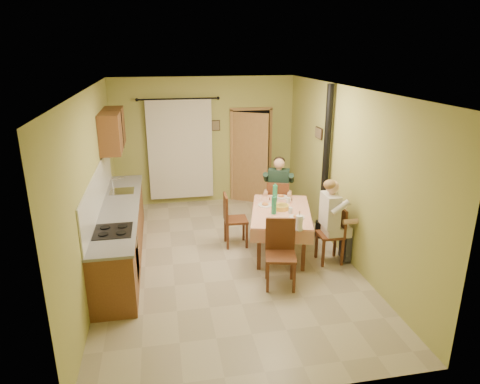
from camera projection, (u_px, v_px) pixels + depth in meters
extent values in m
cube|color=tan|center=(226.00, 260.00, 7.16)|extent=(4.00, 6.00, 0.01)
cube|color=tan|center=(205.00, 141.00, 9.50)|extent=(4.00, 0.04, 2.80)
cube|color=tan|center=(276.00, 274.00, 3.92)|extent=(4.00, 0.04, 2.80)
cube|color=tan|center=(93.00, 187.00, 6.36)|extent=(0.04, 6.00, 2.80)
cube|color=tan|center=(345.00, 173.00, 7.06)|extent=(0.04, 6.00, 2.80)
cube|color=white|center=(225.00, 89.00, 6.26)|extent=(4.00, 6.00, 0.04)
cube|color=brown|center=(121.00, 234.00, 7.09)|extent=(0.60, 3.60, 0.88)
cube|color=gray|center=(119.00, 208.00, 6.94)|extent=(0.64, 3.64, 0.04)
cube|color=white|center=(98.00, 190.00, 6.79)|extent=(0.02, 3.60, 0.66)
cube|color=silver|center=(122.00, 192.00, 7.68)|extent=(0.42, 0.42, 0.03)
cube|color=black|center=(113.00, 231.00, 6.00)|extent=(0.52, 0.56, 0.02)
cube|color=black|center=(137.00, 259.00, 6.21)|extent=(0.01, 0.55, 0.55)
cube|color=brown|center=(112.00, 130.00, 7.80)|extent=(0.35, 1.40, 0.70)
cylinder|color=black|center=(178.00, 99.00, 8.99)|extent=(1.70, 0.04, 0.04)
cube|color=silver|center=(180.00, 150.00, 9.36)|extent=(1.40, 0.06, 2.20)
cube|color=black|center=(251.00, 156.00, 9.79)|extent=(0.84, 0.03, 2.06)
cube|color=#A27444|center=(232.00, 157.00, 9.70)|extent=(0.06, 0.06, 2.12)
cube|color=#A27444|center=(270.00, 155.00, 9.86)|extent=(0.06, 0.06, 2.12)
cube|color=#A27444|center=(251.00, 109.00, 9.44)|extent=(0.96, 0.06, 0.06)
cube|color=#A27444|center=(250.00, 158.00, 9.57)|extent=(0.72, 0.46, 2.04)
cube|color=tan|center=(281.00, 212.00, 7.23)|extent=(1.34, 1.79, 0.04)
cube|color=tan|center=(282.00, 237.00, 6.51)|extent=(0.93, 0.26, 0.22)
cube|color=tan|center=(280.00, 202.00, 8.02)|extent=(0.93, 0.26, 0.22)
cube|color=tan|center=(253.00, 217.00, 7.30)|extent=(0.43, 1.54, 0.22)
cube|color=tan|center=(309.00, 218.00, 7.23)|extent=(0.43, 1.54, 0.22)
cylinder|color=white|center=(281.00, 197.00, 7.85)|extent=(0.25, 0.25, 0.02)
ellipsoid|color=#CC7233|center=(281.00, 196.00, 7.85)|extent=(0.12, 0.12, 0.05)
cylinder|color=white|center=(284.00, 223.00, 6.67)|extent=(0.25, 0.25, 0.02)
ellipsoid|color=#CC7233|center=(284.00, 222.00, 6.66)|extent=(0.12, 0.12, 0.05)
cylinder|color=white|center=(297.00, 217.00, 6.90)|extent=(0.25, 0.25, 0.02)
ellipsoid|color=#CC7233|center=(297.00, 216.00, 6.90)|extent=(0.12, 0.12, 0.05)
cylinder|color=white|center=(265.00, 205.00, 7.44)|extent=(0.25, 0.25, 0.02)
ellipsoid|color=#CC7233|center=(265.00, 204.00, 7.43)|extent=(0.12, 0.12, 0.05)
cylinder|color=yellow|center=(281.00, 207.00, 7.26)|extent=(0.26, 0.26, 0.08)
cylinder|color=white|center=(282.00, 222.00, 6.70)|extent=(0.28, 0.28, 0.02)
cube|color=tan|center=(285.00, 220.00, 6.72)|extent=(0.07, 0.06, 0.03)
cube|color=tan|center=(283.00, 222.00, 6.68)|extent=(0.06, 0.04, 0.03)
cube|color=tan|center=(281.00, 221.00, 6.70)|extent=(0.07, 0.07, 0.03)
cube|color=tan|center=(282.00, 221.00, 6.70)|extent=(0.06, 0.07, 0.03)
cube|color=tan|center=(281.00, 223.00, 6.64)|extent=(0.07, 0.07, 0.03)
cube|color=tan|center=(282.00, 221.00, 6.70)|extent=(0.07, 0.06, 0.03)
cube|color=tan|center=(282.00, 221.00, 6.69)|extent=(0.06, 0.07, 0.03)
cylinder|color=silver|center=(290.00, 210.00, 7.09)|extent=(0.07, 0.07, 0.10)
cylinder|color=silver|center=(288.00, 200.00, 7.56)|extent=(0.07, 0.07, 0.10)
cylinder|color=white|center=(299.00, 222.00, 6.41)|extent=(0.11, 0.11, 0.22)
cylinder|color=silver|center=(299.00, 221.00, 6.40)|extent=(0.02, 0.02, 0.30)
cube|color=#542B17|center=(278.00, 205.00, 8.30)|extent=(0.53, 0.53, 0.04)
cube|color=#542B17|center=(278.00, 195.00, 8.04)|extent=(0.41, 0.17, 0.48)
cube|color=#542B17|center=(281.00, 256.00, 6.23)|extent=(0.52, 0.52, 0.04)
cube|color=#542B17|center=(280.00, 234.00, 6.34)|extent=(0.44, 0.13, 0.50)
cube|color=#542B17|center=(330.00, 235.00, 6.96)|extent=(0.39, 0.39, 0.04)
cube|color=#542B17|center=(341.00, 220.00, 6.91)|extent=(0.05, 0.38, 0.44)
cube|color=#542B17|center=(236.00, 220.00, 7.56)|extent=(0.41, 0.41, 0.04)
cube|color=#542B17|center=(226.00, 207.00, 7.46)|extent=(0.05, 0.40, 0.45)
cube|color=#192D23|center=(278.00, 202.00, 8.18)|extent=(0.47, 0.50, 0.16)
cube|color=#192D23|center=(279.00, 183.00, 8.19)|extent=(0.45, 0.34, 0.54)
sphere|color=tan|center=(279.00, 163.00, 8.06)|extent=(0.21, 0.21, 0.21)
ellipsoid|color=black|center=(279.00, 161.00, 8.08)|extent=(0.21, 0.21, 0.16)
cube|color=beige|center=(336.00, 230.00, 6.95)|extent=(0.41, 0.37, 0.16)
cube|color=beige|center=(330.00, 210.00, 6.81)|extent=(0.23, 0.40, 0.54)
sphere|color=tan|center=(332.00, 187.00, 6.69)|extent=(0.21, 0.21, 0.21)
ellipsoid|color=olive|center=(330.00, 185.00, 6.67)|extent=(0.21, 0.21, 0.16)
cylinder|color=black|center=(326.00, 164.00, 7.61)|extent=(0.12, 0.12, 2.80)
cylinder|color=black|center=(321.00, 229.00, 8.00)|extent=(0.24, 0.24, 0.30)
cube|color=black|center=(216.00, 125.00, 9.41)|extent=(0.19, 0.03, 0.23)
cube|color=brown|center=(319.00, 133.00, 8.03)|extent=(0.03, 0.31, 0.21)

